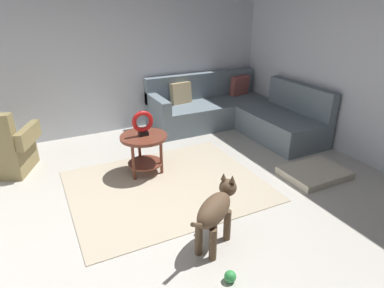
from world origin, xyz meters
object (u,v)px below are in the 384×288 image
object	(u,v)px
sectional_couch	(234,113)
dog_toy_ball	(230,276)
torus_sculpture	(143,123)
dog	(216,210)
dog_bed_mat	(314,173)
armchair	(2,150)
side_table	(144,144)

from	to	relation	value
sectional_couch	dog_toy_ball	size ratio (longest dim) A/B	22.48
torus_sculpture	dog	xyz separation A→B (m)	(0.13, -1.62, -0.33)
dog_bed_mat	torus_sculpture	bearing A→B (deg)	151.52
armchair	torus_sculpture	bearing A→B (deg)	-3.72
armchair	dog	xyz separation A→B (m)	(1.78, -2.46, 0.05)
armchair	torus_sculpture	xyz separation A→B (m)	(1.65, -0.84, 0.39)
sectional_couch	dog	world-z (taller)	sectional_couch
armchair	dog_toy_ball	xyz separation A→B (m)	(1.65, -2.92, -0.27)
side_table	dog_bed_mat	world-z (taller)	side_table
dog	dog_toy_ball	size ratio (longest dim) A/B	7.28
side_table	torus_sculpture	distance (m)	0.29
armchair	dog_toy_ball	bearing A→B (deg)	-37.10
sectional_couch	side_table	world-z (taller)	sectional_couch
torus_sculpture	dog_bed_mat	distance (m)	2.32
armchair	dog	distance (m)	3.04
sectional_couch	torus_sculpture	distance (m)	2.19
sectional_couch	armchair	world-z (taller)	same
sectional_couch	dog_bed_mat	size ratio (longest dim) A/B	2.81
sectional_couch	dog	bearing A→B (deg)	-126.20
side_table	dog_bed_mat	xyz separation A→B (m)	(1.95, -1.06, -0.37)
dog_bed_mat	dog_toy_ball	size ratio (longest dim) A/B	7.99
dog_toy_ball	side_table	bearing A→B (deg)	90.06
dog_toy_ball	sectional_couch	bearing A→B (deg)	56.57
armchair	dog_bed_mat	xyz separation A→B (m)	(3.60, -1.90, -0.28)
torus_sculpture	dog	size ratio (longest dim) A/B	0.45
sectional_couch	side_table	distance (m)	2.15
side_table	dog_toy_ball	size ratio (longest dim) A/B	5.99
torus_sculpture	armchair	bearing A→B (deg)	152.90
dog_bed_mat	dog_toy_ball	distance (m)	2.20
dog_bed_mat	dog	size ratio (longest dim) A/B	1.10
dog_bed_mat	dog	world-z (taller)	dog
torus_sculpture	dog	world-z (taller)	torus_sculpture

